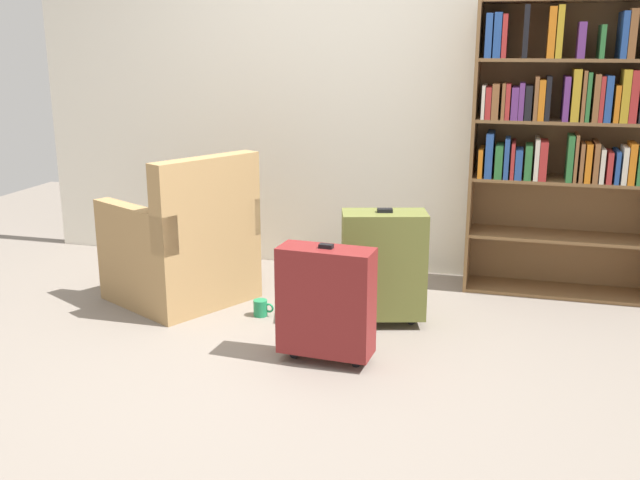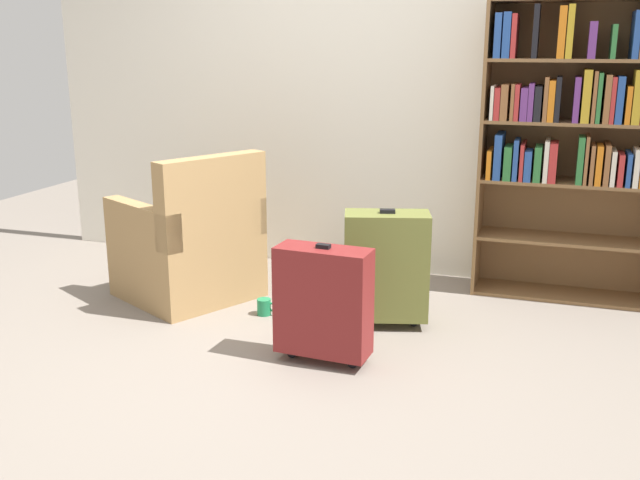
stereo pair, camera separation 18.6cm
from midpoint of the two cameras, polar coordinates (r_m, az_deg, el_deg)
ground_plane at (r=3.58m, az=-2.94°, el=-9.89°), size 7.97×7.97×0.00m
back_wall at (r=4.94m, az=4.45°, el=12.63°), size 4.55×0.10×2.60m
bookshelf at (r=4.59m, az=20.87°, el=8.17°), size 1.14×0.34×1.76m
armchair at (r=4.47m, az=-8.95°, el=-0.58°), size 0.95×0.95×0.90m
mug at (r=4.20m, az=-3.10°, el=-5.27°), size 0.12×0.08×0.10m
suitcase_olive at (r=3.98m, az=6.55°, el=-2.03°), size 0.50×0.34×0.66m
suitcase_dark_red at (r=3.51m, az=1.78°, el=-4.84°), size 0.47×0.21×0.60m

